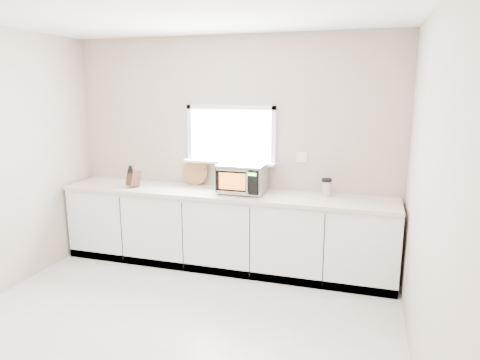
% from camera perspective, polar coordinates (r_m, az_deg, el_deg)
% --- Properties ---
extents(ground, '(4.00, 4.00, 0.00)m').
position_cam_1_polar(ground, '(3.89, -10.81, -20.76)').
color(ground, beige).
rests_on(ground, ground).
extents(back_wall, '(4.00, 0.17, 2.70)m').
position_cam_1_polar(back_wall, '(5.16, -1.16, 3.99)').
color(back_wall, '#B8A392').
rests_on(back_wall, ground).
extents(cabinets, '(3.92, 0.60, 0.88)m').
position_cam_1_polar(cabinets, '(5.11, -2.15, -6.78)').
color(cabinets, silver).
rests_on(cabinets, ground).
extents(countertop, '(3.92, 0.64, 0.04)m').
position_cam_1_polar(countertop, '(4.97, -2.23, -1.79)').
color(countertop, beige).
rests_on(countertop, cabinets).
extents(microwave, '(0.52, 0.44, 0.33)m').
position_cam_1_polar(microwave, '(4.88, 0.27, 0.31)').
color(microwave, black).
rests_on(microwave, countertop).
extents(knife_block, '(0.13, 0.21, 0.28)m').
position_cam_1_polar(knife_block, '(5.31, -14.03, 0.30)').
color(knife_block, '#3F1F16').
rests_on(knife_block, countertop).
extents(cutting_board, '(0.32, 0.08, 0.32)m').
position_cam_1_polar(cutting_board, '(5.31, -5.99, 1.08)').
color(cutting_board, '#A1783E').
rests_on(cutting_board, countertop).
extents(coffee_grinder, '(0.15, 0.15, 0.20)m').
position_cam_1_polar(coffee_grinder, '(4.85, 11.45, -0.94)').
color(coffee_grinder, '#B8BAC0').
rests_on(coffee_grinder, countertop).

